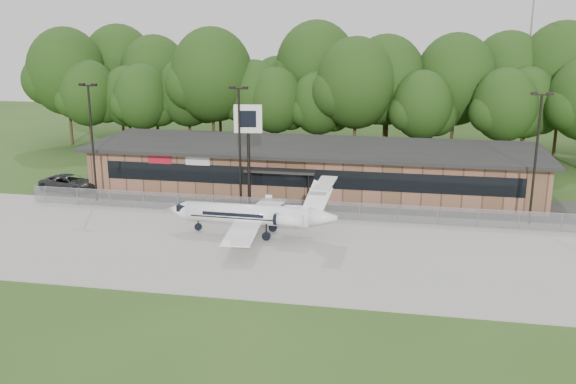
% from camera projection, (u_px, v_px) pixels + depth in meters
% --- Properties ---
extents(ground, '(160.00, 160.00, 0.00)m').
position_uv_depth(ground, '(251.00, 293.00, 37.16)').
color(ground, '#2A4A1A').
rests_on(ground, ground).
extents(apron, '(64.00, 18.00, 0.08)m').
position_uv_depth(apron, '(279.00, 246.00, 44.74)').
color(apron, '#9E9B93').
rests_on(apron, ground).
extents(parking_lot, '(50.00, 9.00, 0.06)m').
position_uv_depth(parking_lot, '(305.00, 202.00, 55.65)').
color(parking_lot, '#383835').
rests_on(parking_lot, ground).
extents(terminal, '(41.00, 11.65, 4.30)m').
position_uv_depth(terminal, '(313.00, 167.00, 59.31)').
color(terminal, '#935F49').
rests_on(terminal, ground).
extents(fence, '(46.00, 0.04, 1.52)m').
position_uv_depth(fence, '(296.00, 208.00, 51.19)').
color(fence, gray).
rests_on(fence, ground).
extents(treeline, '(72.00, 12.00, 15.00)m').
position_uv_depth(treeline, '(337.00, 89.00, 75.06)').
color(treeline, '#193912').
rests_on(treeline, ground).
extents(radio_mast, '(0.20, 0.20, 25.00)m').
position_uv_depth(radio_mast, '(530.00, 45.00, 75.46)').
color(radio_mast, gray).
rests_on(radio_mast, ground).
extents(light_pole_left, '(1.55, 0.30, 10.23)m').
position_uv_depth(light_pole_left, '(92.00, 134.00, 54.53)').
color(light_pole_left, black).
rests_on(light_pole_left, ground).
extents(light_pole_mid, '(1.55, 0.30, 10.23)m').
position_uv_depth(light_pole_mid, '(240.00, 139.00, 52.17)').
color(light_pole_mid, black).
rests_on(light_pole_mid, ground).
extents(light_pole_right, '(1.55, 0.30, 10.23)m').
position_uv_depth(light_pole_right, '(537.00, 149.00, 48.00)').
color(light_pole_right, black).
rests_on(light_pole_right, ground).
extents(business_jet, '(13.04, 11.59, 4.40)m').
position_uv_depth(business_jet, '(254.00, 215.00, 46.67)').
color(business_jet, white).
rests_on(business_jet, ground).
extents(suv, '(5.92, 3.43, 1.55)m').
position_uv_depth(suv, '(70.00, 183.00, 59.14)').
color(suv, '#303032').
rests_on(suv, ground).
extents(pole_sign, '(2.30, 0.61, 8.74)m').
position_uv_depth(pole_sign, '(248.00, 130.00, 52.15)').
color(pole_sign, black).
rests_on(pole_sign, ground).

